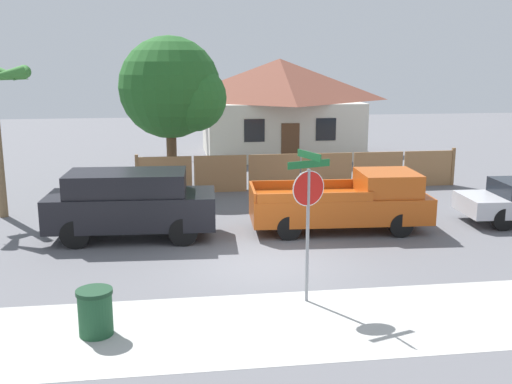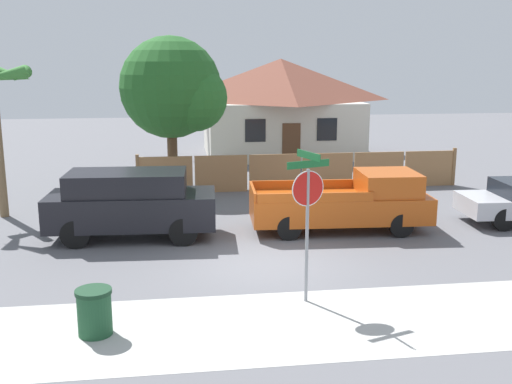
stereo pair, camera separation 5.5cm
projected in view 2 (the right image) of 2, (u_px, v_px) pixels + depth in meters
ground_plane at (263, 263)px, 15.09m from camera, size 80.00×80.00×0.00m
sidewalk_strip at (291, 324)px, 11.61m from camera, size 36.00×3.20×0.01m
wooden_fence at (301, 172)px, 23.49m from camera, size 12.76×0.12×1.53m
house at (280, 105)px, 31.88m from camera, size 8.51×6.65×5.08m
oak_tree at (176, 90)px, 23.26m from camera, size 4.16×3.96×5.95m
red_suv at (131, 203)px, 16.98m from camera, size 4.79×2.11×1.95m
orange_pickup at (348, 203)px, 17.85m from camera, size 5.36×2.23×1.77m
stop_sign at (308, 201)px, 12.26m from camera, size 0.94×0.85×3.21m
trash_bin at (95, 312)px, 11.09m from camera, size 0.67×0.67×0.89m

